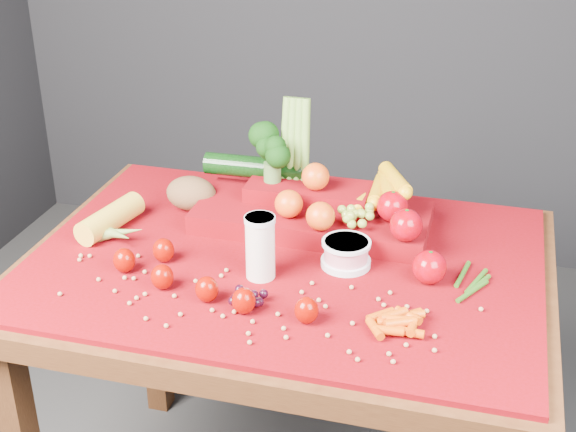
% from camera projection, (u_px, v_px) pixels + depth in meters
% --- Properties ---
extents(table, '(1.10, 0.80, 0.75)m').
position_uv_depth(table, '(286.00, 301.00, 1.73)').
color(table, black).
rests_on(table, ground).
extents(red_cloth, '(1.05, 0.75, 0.01)m').
position_uv_depth(red_cloth, '(286.00, 260.00, 1.68)').
color(red_cloth, '#69030D').
rests_on(red_cloth, table).
extents(milk_glass, '(0.06, 0.06, 0.13)m').
position_uv_depth(milk_glass, '(260.00, 245.00, 1.58)').
color(milk_glass, beige).
rests_on(milk_glass, red_cloth).
extents(yogurt_bowl, '(0.10, 0.10, 0.06)m').
position_uv_depth(yogurt_bowl, '(346.00, 252.00, 1.64)').
color(yogurt_bowl, silver).
rests_on(yogurt_bowl, red_cloth).
extents(strawberry_scatter, '(0.44, 0.18, 0.06)m').
position_uv_depth(strawberry_scatter, '(199.00, 279.00, 1.55)').
color(strawberry_scatter, '#910F00').
rests_on(strawberry_scatter, red_cloth).
extents(dark_grape_cluster, '(0.06, 0.05, 0.03)m').
position_uv_depth(dark_grape_cluster, '(248.00, 298.00, 1.52)').
color(dark_grape_cluster, black).
rests_on(dark_grape_cluster, red_cloth).
extents(soybean_scatter, '(0.84, 0.24, 0.01)m').
position_uv_depth(soybean_scatter, '(257.00, 306.00, 1.51)').
color(soybean_scatter, '#B47E4D').
rests_on(soybean_scatter, red_cloth).
extents(corn_ear, '(0.21, 0.25, 0.06)m').
position_uv_depth(corn_ear, '(112.00, 229.00, 1.75)').
color(corn_ear, gold).
rests_on(corn_ear, red_cloth).
extents(potato, '(0.12, 0.09, 0.08)m').
position_uv_depth(potato, '(191.00, 193.00, 1.87)').
color(potato, brown).
rests_on(potato, red_cloth).
extents(baby_carrot_pile, '(0.18, 0.17, 0.03)m').
position_uv_depth(baby_carrot_pile, '(391.00, 325.00, 1.43)').
color(baby_carrot_pile, '#C44506').
rests_on(baby_carrot_pile, red_cloth).
extents(green_bean_pile, '(0.14, 0.12, 0.01)m').
position_uv_depth(green_bean_pile, '(469.00, 283.00, 1.58)').
color(green_bean_pile, '#265212').
rests_on(green_bean_pile, red_cloth).
extents(produce_mound, '(0.60, 0.35, 0.27)m').
position_uv_depth(produce_mound, '(318.00, 203.00, 1.79)').
color(produce_mound, '#69030D').
rests_on(produce_mound, red_cloth).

